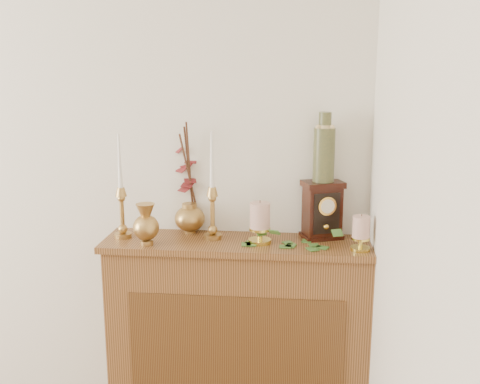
# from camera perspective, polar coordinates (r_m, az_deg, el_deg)

# --- Properties ---
(console_shelf) EXTENTS (1.24, 0.34, 0.93)m
(console_shelf) POSITION_cam_1_polar(r_m,az_deg,el_deg) (2.76, -0.17, -14.77)
(console_shelf) COLOR brown
(console_shelf) RESTS_ON ground
(candlestick_left) EXTENTS (0.08, 0.08, 0.48)m
(candlestick_left) POSITION_cam_1_polar(r_m,az_deg,el_deg) (2.64, -11.94, -1.23)
(candlestick_left) COLOR #B48D48
(candlestick_left) RESTS_ON console_shelf
(candlestick_center) EXTENTS (0.08, 0.08, 0.50)m
(candlestick_center) POSITION_cam_1_polar(r_m,az_deg,el_deg) (2.56, -2.82, -1.26)
(candlestick_center) COLOR #B48D48
(candlestick_center) RESTS_ON console_shelf
(bud_vase) EXTENTS (0.12, 0.12, 0.19)m
(bud_vase) POSITION_cam_1_polar(r_m,az_deg,el_deg) (2.53, -9.53, -3.29)
(bud_vase) COLOR #B48D48
(bud_vase) RESTS_ON console_shelf
(ginger_jar) EXTENTS (0.22, 0.23, 0.53)m
(ginger_jar) POSITION_cam_1_polar(r_m,az_deg,el_deg) (2.69, -5.32, 1.04)
(ginger_jar) COLOR #B48D48
(ginger_jar) RESTS_ON console_shelf
(pillar_candle_left) EXTENTS (0.10, 0.10, 0.20)m
(pillar_candle_left) POSITION_cam_1_polar(r_m,az_deg,el_deg) (2.51, 2.03, -2.94)
(pillar_candle_left) COLOR gold
(pillar_candle_left) RESTS_ON console_shelf
(pillar_candle_right) EXTENTS (0.08, 0.08, 0.16)m
(pillar_candle_right) POSITION_cam_1_polar(r_m,az_deg,el_deg) (2.47, 12.19, -3.93)
(pillar_candle_right) COLOR gold
(pillar_candle_right) RESTS_ON console_shelf
(ivy_garland) EXTENTS (0.39, 0.20, 0.09)m
(ivy_garland) POSITION_cam_1_polar(r_m,az_deg,el_deg) (2.51, 5.84, -5.09)
(ivy_garland) COLOR #3C6A28
(ivy_garland) RESTS_ON console_shelf
(mantel_clock) EXTENTS (0.21, 0.18, 0.27)m
(mantel_clock) POSITION_cam_1_polar(r_m,az_deg,el_deg) (2.61, 8.36, -1.86)
(mantel_clock) COLOR black
(mantel_clock) RESTS_ON console_shelf
(ceramic_vase) EXTENTS (0.10, 0.10, 0.31)m
(ceramic_vase) POSITION_cam_1_polar(r_m,az_deg,el_deg) (2.56, 8.54, 4.17)
(ceramic_vase) COLOR #1A3426
(ceramic_vase) RESTS_ON mantel_clock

